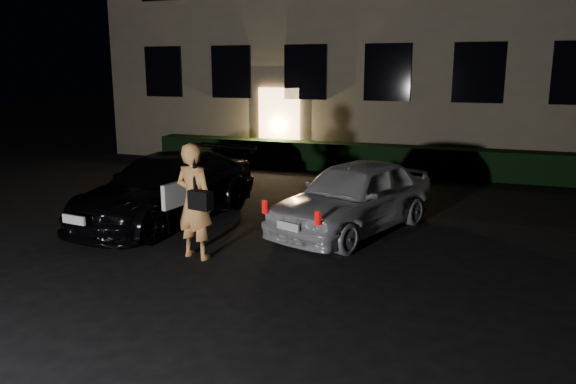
% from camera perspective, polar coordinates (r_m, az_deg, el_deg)
% --- Properties ---
extents(ground, '(80.00, 80.00, 0.00)m').
position_cam_1_polar(ground, '(7.69, -5.84, -11.72)').
color(ground, black).
rests_on(ground, ground).
extents(hedge, '(15.00, 0.70, 0.85)m').
position_cam_1_polar(hedge, '(17.29, 9.48, 3.31)').
color(hedge, black).
rests_on(hedge, ground).
extents(sedan, '(2.52, 5.00, 1.39)m').
position_cam_1_polar(sedan, '(11.99, -12.20, 0.43)').
color(sedan, black).
rests_on(sedan, ground).
extents(hatch, '(2.93, 4.41, 1.39)m').
position_cam_1_polar(hatch, '(11.02, 6.71, -0.42)').
color(hatch, silver).
rests_on(hatch, ground).
extents(man, '(0.82, 0.61, 1.96)m').
position_cam_1_polar(man, '(9.44, -9.45, -0.90)').
color(man, '#F29E53').
rests_on(man, ground).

